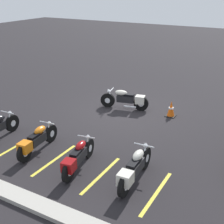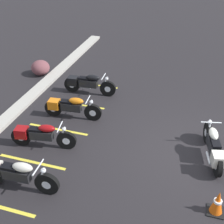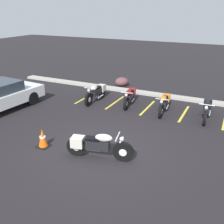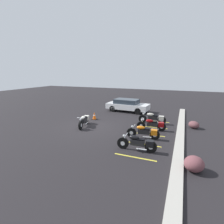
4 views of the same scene
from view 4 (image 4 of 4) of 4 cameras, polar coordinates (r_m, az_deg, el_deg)
ground at (r=13.36m, az=-7.49°, el=-4.78°), size 60.00×60.00×0.00m
motorcycle_cream_featured at (r=13.48m, az=-9.05°, el=-2.69°), size 2.11×0.80×0.84m
parked_bike_0 at (r=14.31m, az=13.42°, el=-1.95°), size 0.61×2.16×0.85m
parked_bike_1 at (r=12.65m, az=13.17°, el=-4.04°), size 0.68×2.01×0.80m
parked_bike_2 at (r=11.03m, az=10.62°, el=-6.45°), size 0.59×2.05×0.80m
parked_bike_3 at (r=9.34m, az=8.69°, el=-9.95°), size 0.59×2.11×0.83m
car_white at (r=18.21m, az=5.07°, el=2.29°), size 2.11×4.42×1.29m
concrete_curb at (r=11.70m, az=21.29°, el=-7.91°), size 18.00×0.50×0.12m
landscape_rock_0 at (r=8.30m, az=25.20°, el=-15.07°), size 1.13×1.13×0.66m
landscape_rock_1 at (r=14.15m, az=25.16°, el=-3.79°), size 1.03×1.03×0.54m
traffic_cone at (r=15.24m, az=-5.78°, el=-1.29°), size 0.40×0.40×0.66m
stall_line_0 at (r=15.10m, az=14.27°, el=-2.97°), size 0.10×2.10×0.00m
stall_line_1 at (r=13.49m, az=13.19°, el=-4.84°), size 0.10×2.10×0.00m
stall_line_2 at (r=11.90m, az=11.82°, el=-7.21°), size 0.10×2.10×0.00m
stall_line_3 at (r=10.34m, az=10.01°, el=-10.30°), size 0.10×2.10×0.00m
stall_line_4 at (r=8.85m, az=7.52°, el=-14.44°), size 0.10×2.10×0.00m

